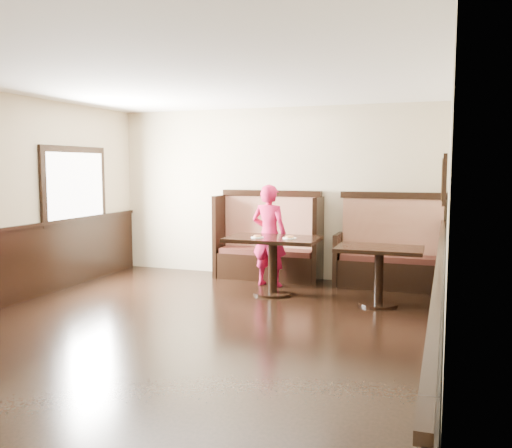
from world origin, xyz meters
The scene contains 9 objects.
ground centered at (0.00, 0.00, 0.00)m, with size 7.00×7.00×0.00m, color black.
room_shell centered at (-0.30, 0.28, 0.67)m, with size 7.00×7.00×7.00m.
booth_main centered at (0.00, 3.30, 0.53)m, with size 1.75×0.72×1.45m.
booth_neighbor centered at (1.95, 3.29, 0.48)m, with size 1.65×0.72×1.45m.
table_main centered at (0.40, 2.24, 0.64)m, with size 1.32×0.84×0.83m.
table_neighbor centered at (1.92, 2.14, 0.58)m, with size 1.13×0.74×0.78m.
child centered at (0.18, 2.77, 0.78)m, with size 0.57×0.38×1.57m, color #AE123C.
pizza_plate_left centered at (0.21, 2.13, 0.84)m, with size 0.18×0.18×0.03m.
pizza_plate_right centered at (0.67, 2.20, 0.84)m, with size 0.19×0.19×0.04m.
Camera 1 is at (2.74, -5.08, 1.84)m, focal length 38.00 mm.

